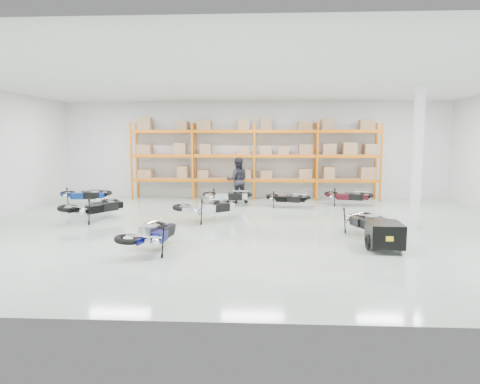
# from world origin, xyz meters

# --- Properties ---
(room) EXTENTS (18.00, 18.00, 18.00)m
(room) POSITION_xyz_m (0.00, 0.00, 2.25)
(room) COLOR #B0C4B2
(room) RESTS_ON ground
(pallet_rack) EXTENTS (11.28, 0.98, 3.62)m
(pallet_rack) POSITION_xyz_m (-0.00, 6.45, 2.26)
(pallet_rack) COLOR orange
(pallet_rack) RESTS_ON ground
(structural_column) EXTENTS (0.25, 0.25, 4.50)m
(structural_column) POSITION_xyz_m (5.20, 0.50, 2.25)
(structural_column) COLOR white
(structural_column) RESTS_ON ground
(moto_blue_centre) EXTENTS (1.23, 2.01, 1.22)m
(moto_blue_centre) POSITION_xyz_m (-2.37, -2.95, 0.57)
(moto_blue_centre) COLOR #070946
(moto_blue_centre) RESTS_ON ground
(moto_silver_left) EXTENTS (2.14, 1.99, 1.27)m
(moto_silver_left) POSITION_xyz_m (-1.52, 1.13, 0.60)
(moto_silver_left) COLOR silver
(moto_silver_left) RESTS_ON ground
(moto_black_far_left) EXTENTS (1.97, 2.20, 1.29)m
(moto_black_far_left) POSITION_xyz_m (-5.35, 0.93, 0.61)
(moto_black_far_left) COLOR black
(moto_black_far_left) RESTS_ON ground
(moto_touring_right) EXTENTS (1.36, 1.97, 1.16)m
(moto_touring_right) POSITION_xyz_m (3.40, -1.00, 0.55)
(moto_touring_right) COLOR black
(moto_touring_right) RESTS_ON ground
(trailer) EXTENTS (0.89, 1.69, 0.70)m
(trailer) POSITION_xyz_m (3.40, -2.60, 0.41)
(trailer) COLOR black
(trailer) RESTS_ON ground
(moto_back_a) EXTENTS (1.93, 1.07, 1.21)m
(moto_back_a) POSITION_xyz_m (-7.13, 4.31, 0.57)
(moto_back_a) COLOR navy
(moto_back_a) RESTS_ON ground
(moto_back_b) EXTENTS (1.79, 0.89, 1.16)m
(moto_back_b) POSITION_xyz_m (-1.10, 4.41, 0.55)
(moto_back_b) COLOR #B4BABF
(moto_back_b) RESTS_ON ground
(moto_back_c) EXTENTS (1.75, 1.20, 1.04)m
(moto_back_c) POSITION_xyz_m (1.37, 4.12, 0.49)
(moto_back_c) COLOR black
(moto_back_c) RESTS_ON ground
(moto_back_d) EXTENTS (1.92, 1.33, 1.13)m
(moto_back_d) POSITION_xyz_m (3.94, 4.72, 0.53)
(moto_back_d) COLOR #3B0B13
(moto_back_d) RESTS_ON ground
(person_back) EXTENTS (1.06, 0.88, 1.98)m
(person_back) POSITION_xyz_m (-0.71, 5.25, 0.99)
(person_back) COLOR black
(person_back) RESTS_ON ground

